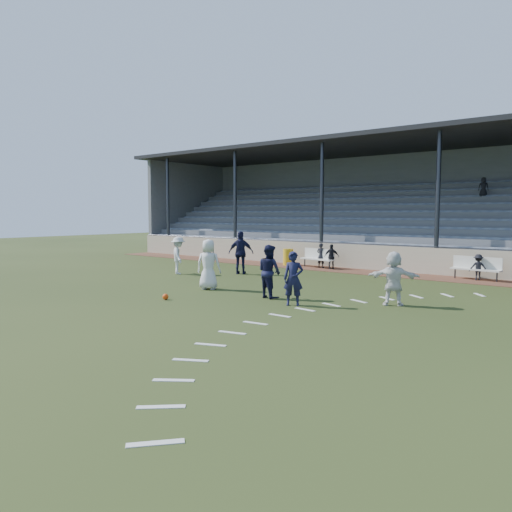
{
  "coord_description": "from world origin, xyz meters",
  "views": [
    {
      "loc": [
        10.72,
        -10.76,
        2.79
      ],
      "look_at": [
        0.0,
        2.5,
        1.3
      ],
      "focal_mm": 35.0,
      "sensor_mm": 36.0,
      "label": 1
    }
  ],
  "objects_px": {
    "football": "(165,297)",
    "player_white_lead": "(209,264)",
    "bench_left": "(318,256)",
    "player_navy_lead": "(293,279)",
    "bench_right": "(477,266)",
    "trash_bin": "(288,257)"
  },
  "relations": [
    {
      "from": "bench_right",
      "to": "player_navy_lead",
      "type": "height_order",
      "value": "player_navy_lead"
    },
    {
      "from": "bench_right",
      "to": "player_navy_lead",
      "type": "bearing_deg",
      "value": -99.35
    },
    {
      "from": "trash_bin",
      "to": "player_white_lead",
      "type": "relative_size",
      "value": 0.47
    },
    {
      "from": "bench_right",
      "to": "player_white_lead",
      "type": "height_order",
      "value": "player_white_lead"
    },
    {
      "from": "football",
      "to": "player_white_lead",
      "type": "bearing_deg",
      "value": 100.7
    },
    {
      "from": "football",
      "to": "player_white_lead",
      "type": "relative_size",
      "value": 0.11
    },
    {
      "from": "player_white_lead",
      "to": "player_navy_lead",
      "type": "xyz_separation_m",
      "value": [
        4.21,
        -0.68,
        -0.1
      ]
    },
    {
      "from": "bench_right",
      "to": "player_navy_lead",
      "type": "xyz_separation_m",
      "value": [
        -2.68,
        -9.41,
        0.23
      ]
    },
    {
      "from": "bench_left",
      "to": "bench_right",
      "type": "height_order",
      "value": "same"
    },
    {
      "from": "player_navy_lead",
      "to": "bench_left",
      "type": "bearing_deg",
      "value": 86.28
    },
    {
      "from": "bench_left",
      "to": "trash_bin",
      "type": "xyz_separation_m",
      "value": [
        -1.83,
        -0.04,
        -0.13
      ]
    },
    {
      "from": "football",
      "to": "bench_left",
      "type": "bearing_deg",
      "value": 95.67
    },
    {
      "from": "bench_left",
      "to": "bench_right",
      "type": "xyz_separation_m",
      "value": [
        7.51,
        0.22,
        0.0
      ]
    },
    {
      "from": "player_white_lead",
      "to": "player_navy_lead",
      "type": "height_order",
      "value": "player_white_lead"
    },
    {
      "from": "player_white_lead",
      "to": "player_navy_lead",
      "type": "bearing_deg",
      "value": 143.12
    },
    {
      "from": "trash_bin",
      "to": "player_navy_lead",
      "type": "height_order",
      "value": "player_navy_lead"
    },
    {
      "from": "player_white_lead",
      "to": "player_navy_lead",
      "type": "relative_size",
      "value": 1.12
    },
    {
      "from": "player_white_lead",
      "to": "bench_right",
      "type": "bearing_deg",
      "value": -156.02
    },
    {
      "from": "bench_left",
      "to": "player_navy_lead",
      "type": "xyz_separation_m",
      "value": [
        4.83,
        -9.19,
        0.23
      ]
    },
    {
      "from": "bench_left",
      "to": "player_white_lead",
      "type": "height_order",
      "value": "player_white_lead"
    },
    {
      "from": "trash_bin",
      "to": "player_navy_lead",
      "type": "distance_m",
      "value": 11.32
    },
    {
      "from": "bench_left",
      "to": "football",
      "type": "xyz_separation_m",
      "value": [
        1.09,
        -10.96,
        -0.49
      ]
    }
  ]
}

